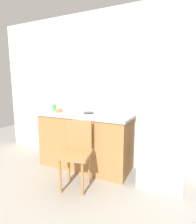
% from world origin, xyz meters
% --- Properties ---
extents(ground_plane, '(8.00, 8.00, 0.00)m').
position_xyz_m(ground_plane, '(0.00, 0.00, 0.00)').
color(ground_plane, '#9E998E').
extents(back_wall, '(4.80, 0.10, 2.57)m').
position_xyz_m(back_wall, '(0.00, 1.00, 1.28)').
color(back_wall, silver).
rests_on(back_wall, ground_plane).
extents(cabinet_base, '(1.49, 0.60, 0.86)m').
position_xyz_m(cabinet_base, '(-0.36, 0.65, 0.43)').
color(cabinet_base, '#A87542').
rests_on(cabinet_base, ground_plane).
extents(countertop, '(1.53, 0.64, 0.04)m').
position_xyz_m(countertop, '(-0.36, 0.65, 0.88)').
color(countertop, '#B7B7BC').
rests_on(countertop, cabinet_base).
extents(faucet, '(0.02, 0.02, 0.27)m').
position_xyz_m(faucet, '(-0.39, 0.90, 1.04)').
color(faucet, '#B7B7BC').
rests_on(faucet, countertop).
extents(refrigerator, '(0.58, 0.56, 1.44)m').
position_xyz_m(refrigerator, '(0.84, 0.67, 0.72)').
color(refrigerator, silver).
rests_on(refrigerator, ground_plane).
extents(chair, '(0.48, 0.48, 0.89)m').
position_xyz_m(chair, '(-0.19, 0.08, 0.50)').
color(chair, '#A87542').
rests_on(chair, ground_plane).
extents(dish_tray, '(0.28, 0.20, 0.05)m').
position_xyz_m(dish_tray, '(-0.03, 0.68, 0.93)').
color(dish_tray, white).
rests_on(dish_tray, countertop).
extents(terracotta_bowl, '(0.12, 0.12, 0.05)m').
position_xyz_m(terracotta_bowl, '(-0.84, 0.58, 0.93)').
color(terracotta_bowl, '#C67042').
rests_on(terracotta_bowl, countertop).
extents(hotplate, '(0.17, 0.17, 0.02)m').
position_xyz_m(hotplate, '(-0.33, 0.70, 0.91)').
color(hotplate, '#2D2D2D').
rests_on(hotplate, countertop).
extents(cup_white, '(0.08, 0.08, 0.08)m').
position_xyz_m(cup_white, '(-0.42, 0.44, 0.94)').
color(cup_white, white).
rests_on(cup_white, countertop).
extents(cup_green, '(0.08, 0.08, 0.11)m').
position_xyz_m(cup_green, '(-1.03, 0.69, 0.96)').
color(cup_green, green).
rests_on(cup_green, countertop).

